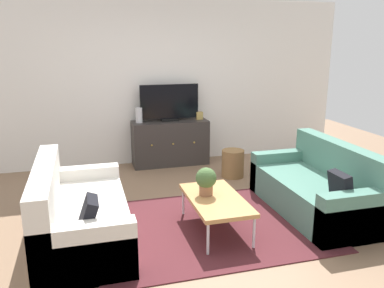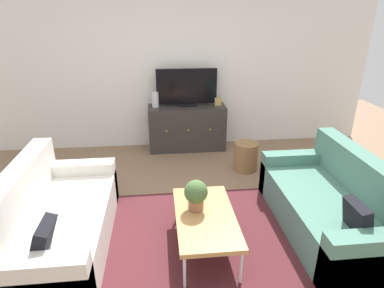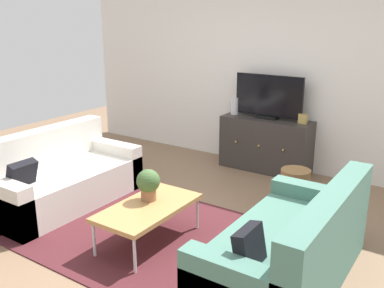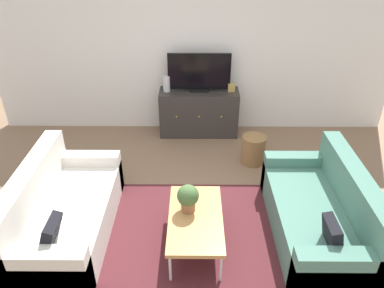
{
  "view_description": "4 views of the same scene",
  "coord_description": "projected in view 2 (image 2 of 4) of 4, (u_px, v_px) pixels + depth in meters",
  "views": [
    {
      "loc": [
        -1.28,
        -4.05,
        2.03
      ],
      "look_at": [
        0.0,
        0.55,
        0.79
      ],
      "focal_mm": 37.19,
      "sensor_mm": 36.0,
      "label": 1
    },
    {
      "loc": [
        -0.36,
        -2.8,
        2.19
      ],
      "look_at": [
        0.0,
        0.55,
        0.79
      ],
      "focal_mm": 30.23,
      "sensor_mm": 36.0,
      "label": 2
    },
    {
      "loc": [
        2.46,
        -3.12,
        2.11
      ],
      "look_at": [
        0.0,
        0.55,
        0.79
      ],
      "focal_mm": 40.27,
      "sensor_mm": 36.0,
      "label": 3
    },
    {
      "loc": [
        0.03,
        -3.14,
        2.97
      ],
      "look_at": [
        0.0,
        0.55,
        0.79
      ],
      "focal_mm": 34.31,
      "sensor_mm": 36.0,
      "label": 4
    }
  ],
  "objects": [
    {
      "name": "couch_left_side",
      "position": [
        51.0,
        225.0,
        3.11
      ],
      "size": [
        0.89,
        1.77,
        0.84
      ],
      "color": "silver",
      "rests_on": "ground_plane"
    },
    {
      "name": "couch_right_side",
      "position": [
        335.0,
        207.0,
        3.39
      ],
      "size": [
        0.89,
        1.77,
        0.84
      ],
      "color": "#4C7A6B",
      "rests_on": "ground_plane"
    },
    {
      "name": "flat_screen_tv",
      "position": [
        187.0,
        88.0,
        5.16
      ],
      "size": [
        0.97,
        0.16,
        0.6
      ],
      "color": "black",
      "rests_on": "tv_console"
    },
    {
      "name": "tv_console",
      "position": [
        187.0,
        128.0,
        5.4
      ],
      "size": [
        1.26,
        0.47,
        0.74
      ],
      "color": "#332D2B",
      "rests_on": "ground_plane"
    },
    {
      "name": "area_rug",
      "position": [
        199.0,
        240.0,
        3.31
      ],
      "size": [
        2.5,
        1.9,
        0.01
      ],
      "primitive_type": "cube",
      "color": "#4C1E23",
      "rests_on": "ground_plane"
    },
    {
      "name": "ground_plane",
      "position": [
        197.0,
        232.0,
        3.45
      ],
      "size": [
        10.0,
        10.0,
        0.0
      ],
      "primitive_type": "plane",
      "color": "#84664C"
    },
    {
      "name": "mantel_clock",
      "position": [
        218.0,
        101.0,
        5.28
      ],
      "size": [
        0.11,
        0.07,
        0.13
      ],
      "primitive_type": "cube",
      "color": "tan",
      "rests_on": "tv_console"
    },
    {
      "name": "wall_back",
      "position": [
        179.0,
        66.0,
        5.27
      ],
      "size": [
        6.4,
        0.12,
        2.7
      ],
      "primitive_type": "cube",
      "color": "white",
      "rests_on": "ground_plane"
    },
    {
      "name": "potted_plant",
      "position": [
        196.0,
        194.0,
        3.1
      ],
      "size": [
        0.23,
        0.23,
        0.31
      ],
      "color": "#936042",
      "rests_on": "coffee_table"
    },
    {
      "name": "glass_vase",
      "position": [
        155.0,
        100.0,
        5.16
      ],
      "size": [
        0.11,
        0.11,
        0.25
      ],
      "primitive_type": "cylinder",
      "color": "silver",
      "rests_on": "tv_console"
    },
    {
      "name": "coffee_table",
      "position": [
        205.0,
        217.0,
        3.08
      ],
      "size": [
        0.56,
        1.04,
        0.39
      ],
      "color": "#B7844C",
      "rests_on": "ground_plane"
    },
    {
      "name": "wicker_basket",
      "position": [
        246.0,
        156.0,
        4.72
      ],
      "size": [
        0.34,
        0.34,
        0.42
      ],
      "primitive_type": "cylinder",
      "color": "olive",
      "rests_on": "ground_plane"
    }
  ]
}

